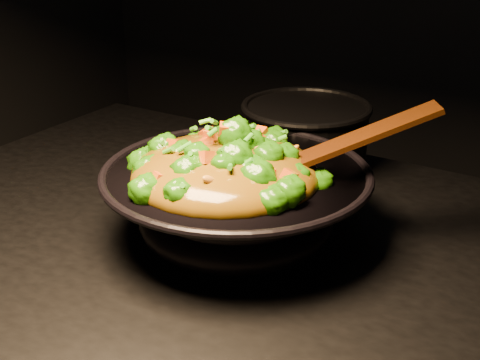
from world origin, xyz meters
The scene contains 4 objects.
wok centered at (0.01, 0.03, 0.95)m, with size 0.37×0.37×0.10m, color black, non-canonical shape.
stir_fry centered at (0.00, 0.01, 1.05)m, with size 0.26×0.26×0.09m, color #226106, non-canonical shape.
spatula centered at (0.13, 0.09, 1.05)m, with size 0.29×0.04×0.01m, color #381B08.
back_pot centered at (-0.03, 0.32, 0.96)m, with size 0.22×0.22×0.13m, color black.
Camera 1 is at (0.47, -0.70, 1.37)m, focal length 50.00 mm.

